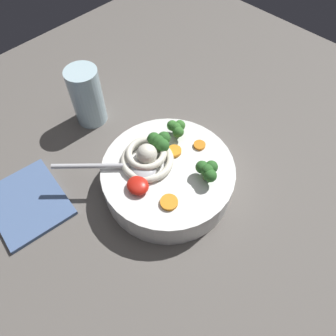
# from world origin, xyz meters

# --- Properties ---
(table_slab) EXTENTS (1.17, 1.17, 0.03)m
(table_slab) POSITION_xyz_m (0.00, 0.00, 0.01)
(table_slab) COLOR #5B5651
(table_slab) RESTS_ON ground
(soup_bowl) EXTENTS (0.22, 0.22, 0.05)m
(soup_bowl) POSITION_xyz_m (0.03, 0.02, 0.06)
(soup_bowl) COLOR white
(soup_bowl) RESTS_ON table_slab
(noodle_pile) EXTENTS (0.10, 0.10, 0.04)m
(noodle_pile) POSITION_xyz_m (0.06, 0.03, 0.10)
(noodle_pile) COLOR silver
(noodle_pile) RESTS_ON soup_bowl
(soup_spoon) EXTENTS (0.15, 0.15, 0.02)m
(soup_spoon) POSITION_xyz_m (0.06, 0.05, 0.09)
(soup_spoon) COLOR #B7B7BC
(soup_spoon) RESTS_ON soup_bowl
(chili_sauce_dollop) EXTENTS (0.04, 0.03, 0.02)m
(chili_sauce_dollop) POSITION_xyz_m (0.03, 0.08, 0.09)
(chili_sauce_dollop) COLOR red
(chili_sauce_dollop) RESTS_ON soup_bowl
(broccoli_floret_rear) EXTENTS (0.04, 0.03, 0.03)m
(broccoli_floret_rear) POSITION_xyz_m (0.07, -0.05, 0.10)
(broccoli_floret_rear) COLOR #7A9E60
(broccoli_floret_rear) RESTS_ON soup_bowl
(broccoli_floret_far) EXTENTS (0.04, 0.04, 0.03)m
(broccoli_floret_far) POSITION_xyz_m (0.06, -0.00, 0.10)
(broccoli_floret_far) COLOR #7A9E60
(broccoli_floret_far) RESTS_ON soup_bowl
(broccoli_floret_beside_chili) EXTENTS (0.04, 0.04, 0.03)m
(broccoli_floret_beside_chili) POSITION_xyz_m (-0.03, -0.02, 0.10)
(broccoli_floret_beside_chili) COLOR #7A9E60
(broccoli_floret_beside_chili) RESTS_ON soup_bowl
(carrot_slice_center) EXTENTS (0.02, 0.02, 0.01)m
(carrot_slice_center) POSITION_xyz_m (0.04, -0.02, 0.09)
(carrot_slice_center) COLOR orange
(carrot_slice_center) RESTS_ON soup_bowl
(carrot_slice_left) EXTENTS (0.02, 0.02, 0.00)m
(carrot_slice_left) POSITION_xyz_m (0.02, -0.06, 0.09)
(carrot_slice_left) COLOR orange
(carrot_slice_left) RESTS_ON soup_bowl
(carrot_slice_front) EXTENTS (0.03, 0.03, 0.01)m
(carrot_slice_front) POSITION_xyz_m (-0.02, 0.06, 0.09)
(carrot_slice_front) COLOR orange
(carrot_slice_front) RESTS_ON soup_bowl
(drinking_glass) EXTENTS (0.06, 0.06, 0.12)m
(drinking_glass) POSITION_xyz_m (0.25, 0.01, 0.09)
(drinking_glass) COLOR silver
(drinking_glass) RESTS_ON table_slab
(folded_napkin) EXTENTS (0.15, 0.13, 0.01)m
(folded_napkin) POSITION_xyz_m (0.17, 0.21, 0.03)
(folded_napkin) COLOR #4C6693
(folded_napkin) RESTS_ON table_slab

